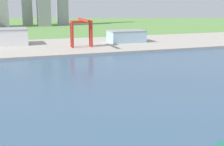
# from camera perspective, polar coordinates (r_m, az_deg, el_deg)

# --- Properties ---
(ground_plane) EXTENTS (2400.00, 2400.00, 0.00)m
(ground_plane) POSITION_cam_1_polar(r_m,az_deg,el_deg) (237.56, -10.45, -2.60)
(ground_plane) COLOR #5D8B45
(water_bay) EXTENTS (840.00, 360.00, 0.15)m
(water_bay) POSITION_cam_1_polar(r_m,az_deg,el_deg) (181.06, -7.57, -7.39)
(water_bay) COLOR #385675
(water_bay) RESTS_ON ground
(industrial_pier) EXTENTS (840.00, 140.00, 2.50)m
(industrial_pier) POSITION_cam_1_polar(r_m,az_deg,el_deg) (422.66, -14.36, 4.10)
(industrial_pier) COLOR #A69E95
(industrial_pier) RESTS_ON ground
(port_crane_red) EXTENTS (25.63, 47.76, 34.51)m
(port_crane_red) POSITION_cam_1_polar(r_m,az_deg,el_deg) (405.47, -5.14, 7.89)
(port_crane_red) COLOR #B72D23
(port_crane_red) RESTS_ON industrial_pier
(warehouse_main) EXTENTS (57.58, 38.67, 20.35)m
(warehouse_main) POSITION_cam_1_polar(r_m,az_deg,el_deg) (448.61, -17.80, 5.85)
(warehouse_main) COLOR white
(warehouse_main) RESTS_ON industrial_pier
(warehouse_annex) EXTENTS (47.95, 28.83, 15.70)m
(warehouse_annex) POSITION_cam_1_polar(r_m,az_deg,el_deg) (454.38, 2.44, 6.23)
(warehouse_annex) COLOR #99BCD1
(warehouse_annex) RESTS_ON industrial_pier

